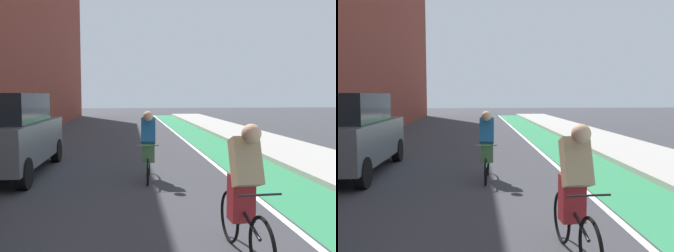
% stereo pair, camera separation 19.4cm
% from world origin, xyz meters
% --- Properties ---
extents(ground_plane, '(82.34, 82.34, 0.00)m').
position_xyz_m(ground_plane, '(0.00, 14.71, 0.00)').
color(ground_plane, '#38383D').
extents(bike_lane_paint, '(1.60, 37.43, 0.00)m').
position_xyz_m(bike_lane_paint, '(3.26, 16.71, 0.00)').
color(bike_lane_paint, '#2D8451').
rests_on(bike_lane_paint, ground).
extents(lane_divider_stripe, '(0.12, 37.43, 0.00)m').
position_xyz_m(lane_divider_stripe, '(2.36, 16.71, 0.00)').
color(lane_divider_stripe, white).
rests_on(lane_divider_stripe, ground).
extents(sidewalk_right, '(2.67, 37.43, 0.14)m').
position_xyz_m(sidewalk_right, '(5.40, 16.71, 0.07)').
color(sidewalk_right, '#A8A59E').
rests_on(sidewalk_right, ground).
extents(parked_suv_gray, '(2.00, 4.34, 1.98)m').
position_xyz_m(parked_suv_gray, '(-3.01, 9.46, 1.02)').
color(parked_suv_gray, '#595B60').
rests_on(parked_suv_gray, ground).
extents(cyclist_lead, '(0.48, 1.73, 1.62)m').
position_xyz_m(cyclist_lead, '(1.31, 4.30, 0.85)').
color(cyclist_lead, black).
rests_on(cyclist_lead, ground).
extents(cyclist_mid, '(0.48, 1.65, 1.58)m').
position_xyz_m(cyclist_mid, '(0.42, 8.53, 0.84)').
color(cyclist_mid, black).
rests_on(cyclist_mid, ground).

